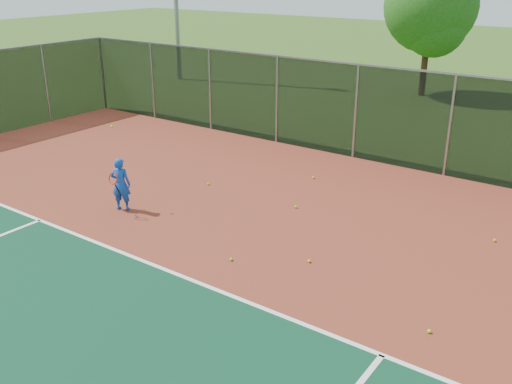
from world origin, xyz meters
TOP-DOWN VIEW (x-y plane):
  - court_apron at (0.00, 2.00)m, footprint 30.00×20.00m
  - fence_back at (0.00, 12.00)m, footprint 30.00×0.06m
  - tennis_player at (-5.86, 4.67)m, footprint 0.60×0.67m
  - practice_ball_0 at (-5.19, 7.28)m, footprint 0.07×0.07m
  - practice_ball_1 at (-0.53, 4.99)m, footprint 0.07×0.07m
  - practice_ball_2 at (2.40, 8.27)m, footprint 0.07×0.07m
  - practice_ball_3 at (2.40, 4.03)m, footprint 0.07×0.07m
  - practice_ball_4 at (-1.91, 4.10)m, footprint 0.07×0.07m
  - practice_ball_6 at (-3.02, 9.48)m, footprint 0.07×0.07m
  - practice_ball_7 at (-2.28, 7.31)m, footprint 0.07×0.07m
  - tree_back_left at (-4.56, 22.63)m, footprint 4.27×4.27m

SIDE VIEW (x-z plane):
  - court_apron at x=0.00m, z-range 0.00..0.02m
  - practice_ball_0 at x=-5.19m, z-range 0.02..0.09m
  - practice_ball_1 at x=-0.53m, z-range 0.02..0.09m
  - practice_ball_2 at x=2.40m, z-range 0.02..0.09m
  - practice_ball_3 at x=2.40m, z-range 0.02..0.09m
  - practice_ball_4 at x=-1.91m, z-range 0.02..0.09m
  - practice_ball_6 at x=-3.02m, z-range 0.02..0.09m
  - practice_ball_7 at x=-2.28m, z-range 0.02..0.09m
  - tennis_player at x=-5.86m, z-range -0.36..1.80m
  - fence_back at x=0.00m, z-range 0.05..3.08m
  - tree_back_left at x=-4.56m, z-range 0.80..7.07m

